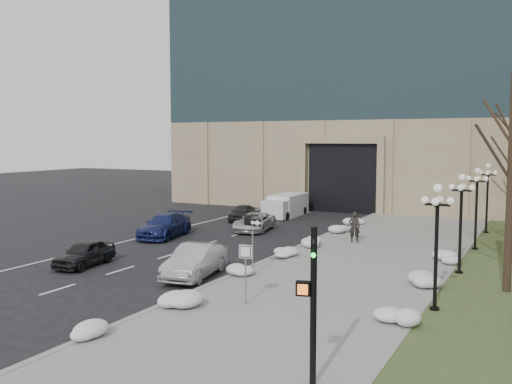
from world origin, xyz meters
The scene contains 30 objects.
ground centered at (0.00, 0.00, 0.00)m, with size 160.00×160.00×0.00m, color black.
sidewalk centered at (3.50, 14.00, 0.06)m, with size 9.00×40.00×0.12m, color gray.
curb centered at (-1.00, 14.00, 0.07)m, with size 0.30×40.00×0.14m, color gray.
grass_strip centered at (10.00, 14.00, 0.05)m, with size 4.00×40.00×0.10m, color #3A4C26.
office_tower centered at (-2.01, 43.58, 18.49)m, with size 40.00×24.70×36.00m.
car_a centered at (-8.75, 5.93, 0.64)m, with size 1.52×3.78×1.29m, color black.
car_b centered at (-2.50, 6.49, 0.75)m, with size 1.59×4.57×1.51m, color #B0B3B8.
car_c centered at (-10.24, 14.74, 0.74)m, with size 2.08×5.13×1.49m, color navy.
car_d centered at (-6.18, 19.60, 0.62)m, with size 2.07×4.50×1.25m, color silver.
car_e centered at (-9.37, 23.70, 0.64)m, with size 1.51×3.75×1.28m, color #2E2F33.
pedestrian centered at (1.53, 17.89, 1.06)m, with size 0.68×0.45×1.87m, color black.
box_truck centered at (-7.33, 27.52, 0.87)m, with size 2.16×5.73×1.80m.
one_way_sign centered at (-0.09, 7.87, 2.22)m, with size 1.00×0.35×2.69m.
keep_sign centered at (1.78, 3.43, 1.76)m, with size 0.51×0.12×2.39m.
traffic_signal centered at (6.65, -2.13, 2.08)m, with size 0.72×0.95×4.19m.
snow_clump_a centered at (-0.59, -2.03, 0.30)m, with size 1.10×1.60×0.36m, color white.
snow_clump_b centered at (-0.40, 2.15, 0.30)m, with size 1.10×1.60×0.36m, color white.
snow_clump_c centered at (-0.42, 7.15, 0.30)m, with size 1.10×1.60×0.36m, color white.
snow_clump_d centered at (-0.48, 11.96, 0.30)m, with size 1.10×1.60×0.36m, color white.
snow_clump_e centered at (-0.35, 15.51, 0.30)m, with size 1.10×1.60×0.36m, color white.
snow_clump_f centered at (-0.61, 20.87, 0.30)m, with size 1.10×1.60×0.36m, color white.
snow_clump_g centered at (-0.60, 24.84, 0.30)m, with size 1.10×1.60×0.36m, color white.
snow_clump_h centered at (7.57, 3.55, 0.30)m, with size 1.10×1.60×0.36m, color white.
snow_clump_i centered at (7.30, 9.11, 0.30)m, with size 1.10×1.60×0.36m, color white.
snow_clump_j centered at (7.41, 14.66, 0.30)m, with size 1.10×1.60×0.36m, color white.
lamppost_a centered at (8.30, 6.00, 3.07)m, with size 1.18×1.18×4.76m.
lamppost_b centered at (8.30, 12.50, 3.07)m, with size 1.18×1.18×4.76m.
lamppost_c centered at (8.30, 19.00, 3.07)m, with size 1.18×1.18×4.76m.
lamppost_d centered at (8.30, 25.50, 3.07)m, with size 1.18×1.18×4.76m.
tree_near centered at (10.50, 10.00, 5.83)m, with size 3.20×3.20×9.00m.
Camera 1 is at (11.78, -15.25, 6.36)m, focal length 40.00 mm.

